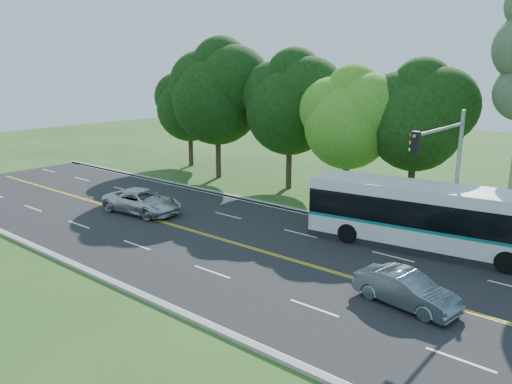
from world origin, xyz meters
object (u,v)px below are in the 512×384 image
Objects in this scene: traffic_signal at (446,161)px; sedan at (406,289)px; transit_bus at (434,219)px; suv at (142,201)px.

sedan is at bearing -80.25° from traffic_signal.
traffic_signal is 0.54× the size of transit_bus.
traffic_signal reaches higher than suv.
suv is at bearing 93.39° from sedan.
sedan is 0.77× the size of suv.
transit_bus is 2.40× the size of suv.
traffic_signal is at bearing -37.00° from transit_bus.
traffic_signal is at bearing 18.01° from sedan.
transit_bus is at bearing -79.50° from suv.
transit_bus is 6.92m from sedan.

